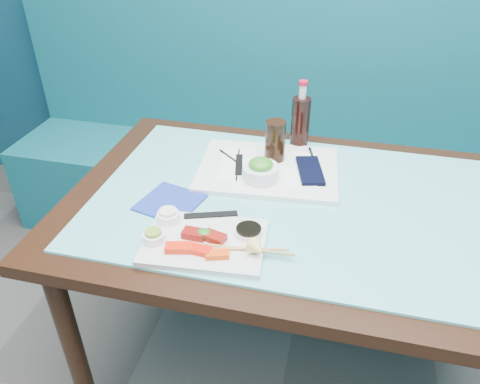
% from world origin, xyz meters
% --- Properties ---
extents(booth_bench, '(3.00, 0.56, 1.17)m').
position_xyz_m(booth_bench, '(0.00, 2.29, 0.37)').
color(booth_bench, '#0F5660').
rests_on(booth_bench, ground).
extents(dining_table, '(1.40, 0.90, 0.75)m').
position_xyz_m(dining_table, '(0.00, 1.45, 0.67)').
color(dining_table, black).
rests_on(dining_table, ground).
extents(glass_top, '(1.22, 0.76, 0.01)m').
position_xyz_m(glass_top, '(0.00, 1.45, 0.75)').
color(glass_top, '#65C9CA').
rests_on(glass_top, dining_table).
extents(sashimi_plate, '(0.33, 0.25, 0.02)m').
position_xyz_m(sashimi_plate, '(-0.22, 1.19, 0.77)').
color(sashimi_plate, silver).
rests_on(sashimi_plate, glass_top).
extents(salmon_left, '(0.07, 0.05, 0.02)m').
position_xyz_m(salmon_left, '(-0.27, 1.14, 0.78)').
color(salmon_left, '#FF250A').
rests_on(salmon_left, sashimi_plate).
extents(salmon_mid, '(0.06, 0.03, 0.02)m').
position_xyz_m(salmon_mid, '(-0.22, 1.14, 0.78)').
color(salmon_mid, red).
rests_on(salmon_mid, sashimi_plate).
extents(salmon_right, '(0.06, 0.04, 0.01)m').
position_xyz_m(salmon_right, '(-0.17, 1.14, 0.78)').
color(salmon_right, '#F74809').
rests_on(salmon_right, sashimi_plate).
extents(tuna_left, '(0.06, 0.04, 0.02)m').
position_xyz_m(tuna_left, '(-0.25, 1.20, 0.78)').
color(tuna_left, maroon).
rests_on(tuna_left, sashimi_plate).
extents(tuna_right, '(0.06, 0.05, 0.02)m').
position_xyz_m(tuna_right, '(-0.19, 1.20, 0.78)').
color(tuna_right, maroon).
rests_on(tuna_right, sashimi_plate).
extents(seaweed_garnish, '(0.05, 0.05, 0.02)m').
position_xyz_m(seaweed_garnish, '(-0.22, 1.20, 0.79)').
color(seaweed_garnish, '#1E761B').
rests_on(seaweed_garnish, sashimi_plate).
extents(ramekin_wasabi, '(0.07, 0.07, 0.02)m').
position_xyz_m(ramekin_wasabi, '(-0.34, 1.16, 0.79)').
color(ramekin_wasabi, white).
rests_on(ramekin_wasabi, sashimi_plate).
extents(wasabi_fill, '(0.04, 0.04, 0.01)m').
position_xyz_m(wasabi_fill, '(-0.34, 1.16, 0.80)').
color(wasabi_fill, olive).
rests_on(wasabi_fill, ramekin_wasabi).
extents(ramekin_ginger, '(0.07, 0.07, 0.03)m').
position_xyz_m(ramekin_ginger, '(-0.34, 1.25, 0.79)').
color(ramekin_ginger, white).
rests_on(ramekin_ginger, sashimi_plate).
extents(ginger_fill, '(0.05, 0.05, 0.01)m').
position_xyz_m(ginger_fill, '(-0.34, 1.25, 0.80)').
color(ginger_fill, '#FFE6D1').
rests_on(ginger_fill, ramekin_ginger).
extents(soy_dish, '(0.09, 0.09, 0.01)m').
position_xyz_m(soy_dish, '(-0.11, 1.24, 0.78)').
color(soy_dish, white).
rests_on(soy_dish, sashimi_plate).
extents(soy_fill, '(0.08, 0.08, 0.01)m').
position_xyz_m(soy_fill, '(-0.11, 1.24, 0.79)').
color(soy_fill, black).
rests_on(soy_fill, soy_dish).
extents(lemon_wedge, '(0.06, 0.06, 0.05)m').
position_xyz_m(lemon_wedge, '(-0.07, 1.16, 0.80)').
color(lemon_wedge, '#F7E975').
rests_on(lemon_wedge, sashimi_plate).
extents(chopstick_sleeve, '(0.15, 0.07, 0.00)m').
position_xyz_m(chopstick_sleeve, '(-0.23, 1.30, 0.78)').
color(chopstick_sleeve, black).
rests_on(chopstick_sleeve, sashimi_plate).
extents(wooden_chopstick_a, '(0.22, 0.06, 0.01)m').
position_xyz_m(wooden_chopstick_a, '(-0.11, 1.18, 0.78)').
color(wooden_chopstick_a, tan).
rests_on(wooden_chopstick_a, sashimi_plate).
extents(wooden_chopstick_b, '(0.23, 0.02, 0.01)m').
position_xyz_m(wooden_chopstick_b, '(-0.10, 1.18, 0.78)').
color(wooden_chopstick_b, '#A98A4F').
rests_on(wooden_chopstick_b, sashimi_plate).
extents(serving_tray, '(0.47, 0.37, 0.02)m').
position_xyz_m(serving_tray, '(-0.13, 1.59, 0.77)').
color(serving_tray, white).
rests_on(serving_tray, glass_top).
extents(paper_placemat, '(0.34, 0.26, 0.00)m').
position_xyz_m(paper_placemat, '(-0.13, 1.59, 0.78)').
color(paper_placemat, white).
rests_on(paper_placemat, serving_tray).
extents(seaweed_bowl, '(0.12, 0.12, 0.04)m').
position_xyz_m(seaweed_bowl, '(-0.14, 1.52, 0.80)').
color(seaweed_bowl, white).
rests_on(seaweed_bowl, serving_tray).
extents(seaweed_salad, '(0.09, 0.09, 0.04)m').
position_xyz_m(seaweed_salad, '(-0.14, 1.52, 0.83)').
color(seaweed_salad, '#328E20').
rests_on(seaweed_salad, seaweed_bowl).
extents(cola_glass, '(0.09, 0.09, 0.14)m').
position_xyz_m(cola_glass, '(-0.12, 1.65, 0.84)').
color(cola_glass, black).
rests_on(cola_glass, serving_tray).
extents(navy_pouch, '(0.11, 0.18, 0.01)m').
position_xyz_m(navy_pouch, '(0.01, 1.59, 0.78)').
color(navy_pouch, black).
rests_on(navy_pouch, serving_tray).
extents(fork, '(0.04, 0.09, 0.01)m').
position_xyz_m(fork, '(0.00, 1.70, 0.78)').
color(fork, white).
rests_on(fork, serving_tray).
extents(black_chopstick_a, '(0.05, 0.20, 0.01)m').
position_xyz_m(black_chopstick_a, '(-0.22, 1.58, 0.78)').
color(black_chopstick_a, black).
rests_on(black_chopstick_a, serving_tray).
extents(black_chopstick_b, '(0.18, 0.16, 0.01)m').
position_xyz_m(black_chopstick_b, '(-0.22, 1.58, 0.78)').
color(black_chopstick_b, black).
rests_on(black_chopstick_b, serving_tray).
extents(tray_sleeve, '(0.05, 0.14, 0.00)m').
position_xyz_m(tray_sleeve, '(-0.22, 1.58, 0.78)').
color(tray_sleeve, black).
rests_on(tray_sleeve, serving_tray).
extents(cola_bottle_body, '(0.07, 0.07, 0.18)m').
position_xyz_m(cola_bottle_body, '(-0.05, 1.79, 0.85)').
color(cola_bottle_body, black).
rests_on(cola_bottle_body, glass_top).
extents(cola_bottle_neck, '(0.03, 0.03, 0.05)m').
position_xyz_m(cola_bottle_neck, '(-0.05, 1.79, 0.96)').
color(cola_bottle_neck, silver).
rests_on(cola_bottle_neck, cola_bottle_body).
extents(cola_bottle_cap, '(0.04, 0.04, 0.01)m').
position_xyz_m(cola_bottle_cap, '(-0.05, 1.79, 0.99)').
color(cola_bottle_cap, red).
rests_on(cola_bottle_cap, cola_bottle_neck).
extents(blue_napkin, '(0.20, 0.20, 0.01)m').
position_xyz_m(blue_napkin, '(-0.37, 1.35, 0.76)').
color(blue_napkin, '#1B3296').
rests_on(blue_napkin, glass_top).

